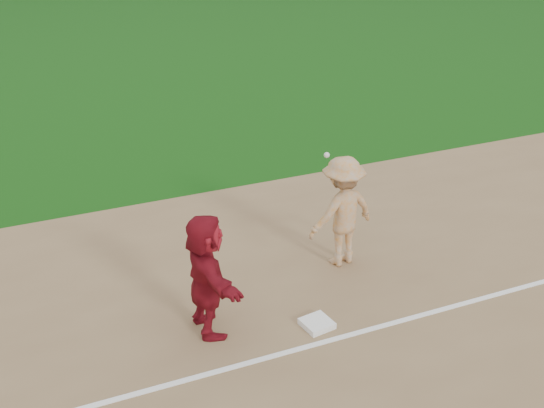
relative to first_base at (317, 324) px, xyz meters
name	(u,v)px	position (x,y,z in m)	size (l,w,h in m)	color
ground	(308,313)	(0.04, 0.39, -0.07)	(160.00, 160.00, 0.00)	#11450D
foul_line	(331,340)	(0.04, -0.41, -0.04)	(60.00, 0.10, 0.01)	white
first_base	(317,324)	(0.00, 0.00, 0.00)	(0.44, 0.44, 0.10)	white
base_runner	(206,275)	(-1.58, 0.60, 0.95)	(1.85, 0.59, 1.99)	maroon
first_base_play	(342,211)	(1.27, 1.60, 0.98)	(1.52, 1.28, 2.55)	#A2A1A4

